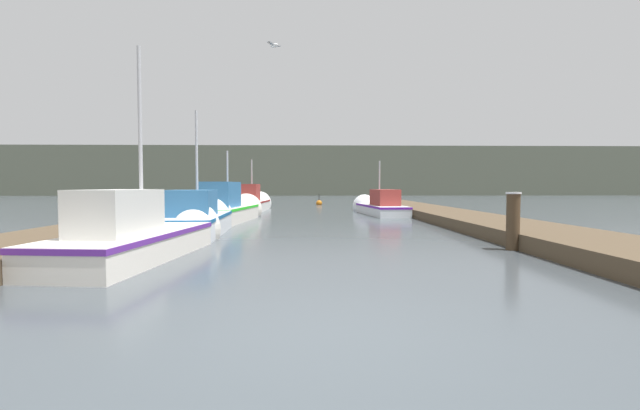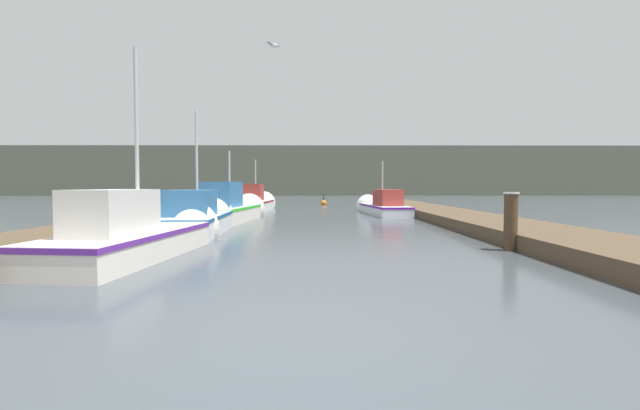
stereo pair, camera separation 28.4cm
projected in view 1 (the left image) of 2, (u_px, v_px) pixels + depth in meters
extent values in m
plane|color=#3D4449|center=(321.00, 339.00, 4.22)|extent=(200.00, 200.00, 0.00)
cube|color=#4C3D2B|center=(181.00, 214.00, 20.03)|extent=(2.64, 40.00, 0.39)
cube|color=#4C3D2B|center=(439.00, 213.00, 20.35)|extent=(2.64, 40.00, 0.39)
cube|color=#565B4C|center=(309.00, 172.00, 72.93)|extent=(120.00, 16.00, 7.64)
cube|color=silver|center=(134.00, 245.00, 8.77)|extent=(2.10, 4.89, 0.57)
cube|color=#5B2790|center=(134.00, 234.00, 8.76)|extent=(2.13, 4.92, 0.10)
cone|color=silver|center=(187.00, 231.00, 11.64)|extent=(1.65, 1.16, 1.55)
cube|color=silver|center=(117.00, 212.00, 8.14)|extent=(1.19, 1.99, 0.86)
cylinder|color=#B2B2B7|center=(140.00, 139.00, 9.02)|extent=(0.08, 0.08, 3.86)
cube|color=silver|center=(195.00, 225.00, 13.21)|extent=(1.87, 4.42, 0.62)
cube|color=#0F518D|center=(195.00, 217.00, 13.20)|extent=(1.90, 4.45, 0.10)
cone|color=silver|center=(211.00, 218.00, 15.83)|extent=(1.61, 1.00, 1.57)
cube|color=#2D6699|center=(191.00, 203.00, 12.63)|extent=(1.37, 1.70, 0.77)
cylinder|color=#B2B2B7|center=(197.00, 162.00, 13.44)|extent=(0.08, 0.08, 3.25)
cube|color=silver|center=(225.00, 214.00, 17.82)|extent=(2.18, 5.13, 0.64)
cube|color=green|center=(225.00, 208.00, 17.80)|extent=(2.21, 5.16, 0.10)
cone|color=silver|center=(244.00, 210.00, 20.83)|extent=(1.70, 1.23, 1.60)
cube|color=#2D6699|center=(220.00, 195.00, 17.16)|extent=(1.37, 2.00, 1.02)
cylinder|color=#B2B2B7|center=(228.00, 178.00, 18.12)|extent=(0.08, 0.08, 2.35)
cube|color=silver|center=(381.00, 210.00, 22.22)|extent=(2.04, 5.26, 0.52)
cube|color=#5D19A1|center=(381.00, 206.00, 22.21)|extent=(2.08, 5.29, 0.10)
cone|color=silver|center=(367.00, 207.00, 25.37)|extent=(1.56, 1.37, 1.44)
cube|color=#99332D|center=(385.00, 197.00, 21.55)|extent=(1.26, 2.17, 0.80)
cylinder|color=#B2B2B7|center=(379.00, 183.00, 22.53)|extent=(0.08, 0.08, 2.30)
cube|color=silver|center=(251.00, 206.00, 25.94)|extent=(1.91, 4.32, 0.61)
cube|color=maroon|center=(251.00, 201.00, 25.93)|extent=(1.94, 4.35, 0.10)
cone|color=silver|center=(258.00, 204.00, 28.60)|extent=(1.69, 1.15, 1.64)
cube|color=#99332D|center=(249.00, 192.00, 25.37)|extent=(1.14, 1.57, 0.99)
cylinder|color=#B2B2B7|center=(252.00, 180.00, 26.19)|extent=(0.08, 0.08, 2.50)
cylinder|color=#473523|center=(376.00, 200.00, 31.55)|extent=(0.24, 0.24, 0.92)
cylinder|color=silver|center=(376.00, 193.00, 31.53)|extent=(0.28, 0.28, 0.04)
cylinder|color=#473523|center=(513.00, 222.00, 10.03)|extent=(0.30, 0.30, 1.32)
cylinder|color=silver|center=(514.00, 193.00, 10.00)|extent=(0.35, 0.35, 0.04)
cylinder|color=#473523|center=(396.00, 204.00, 24.43)|extent=(0.22, 0.22, 0.91)
cylinder|color=silver|center=(396.00, 196.00, 24.41)|extent=(0.26, 0.26, 0.04)
sphere|color=#BF6513|center=(319.00, 203.00, 33.78)|extent=(0.47, 0.47, 0.47)
cylinder|color=black|center=(319.00, 197.00, 33.76)|extent=(0.06, 0.06, 0.50)
ellipsoid|color=white|center=(274.00, 46.00, 13.38)|extent=(0.31, 0.28, 0.12)
cube|color=gray|center=(277.00, 46.00, 13.49)|extent=(0.26, 0.29, 0.07)
cube|color=gray|center=(271.00, 44.00, 13.27)|extent=(0.26, 0.29, 0.07)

